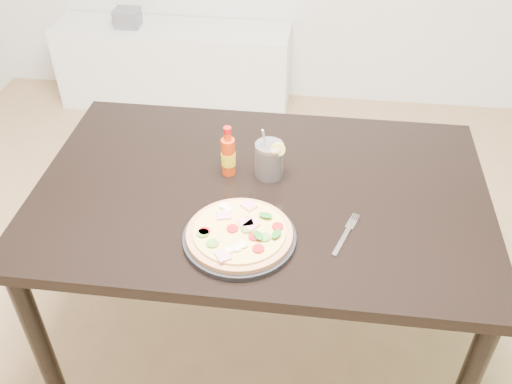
# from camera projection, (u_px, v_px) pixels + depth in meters

# --- Properties ---
(dining_table) EXTENTS (1.40, 0.90, 0.75)m
(dining_table) POSITION_uv_depth(u_px,v_px,m) (261.00, 208.00, 1.82)
(dining_table) COLOR black
(dining_table) RESTS_ON ground
(plate) EXTENTS (0.32, 0.32, 0.02)m
(plate) POSITION_uv_depth(u_px,v_px,m) (240.00, 238.00, 1.58)
(plate) COLOR black
(plate) RESTS_ON dining_table
(pizza) EXTENTS (0.29, 0.29, 0.03)m
(pizza) POSITION_uv_depth(u_px,v_px,m) (239.00, 233.00, 1.57)
(pizza) COLOR tan
(pizza) RESTS_ON plate
(hot_sauce_bottle) EXTENTS (0.06, 0.06, 0.17)m
(hot_sauce_bottle) POSITION_uv_depth(u_px,v_px,m) (228.00, 156.00, 1.78)
(hot_sauce_bottle) COLOR red
(hot_sauce_bottle) RESTS_ON dining_table
(cola_cup) EXTENTS (0.10, 0.09, 0.18)m
(cola_cup) POSITION_uv_depth(u_px,v_px,m) (269.00, 161.00, 1.78)
(cola_cup) COLOR black
(cola_cup) RESTS_ON dining_table
(fork) EXTENTS (0.08, 0.18, 0.00)m
(fork) POSITION_uv_depth(u_px,v_px,m) (346.00, 233.00, 1.60)
(fork) COLOR silver
(fork) RESTS_ON dining_table
(media_console) EXTENTS (1.40, 0.34, 0.50)m
(media_console) POSITION_uv_depth(u_px,v_px,m) (175.00, 66.00, 3.50)
(media_console) COLOR white
(media_console) RESTS_ON ground
(cd_stack) EXTENTS (0.14, 0.12, 0.10)m
(cd_stack) POSITION_uv_depth(u_px,v_px,m) (127.00, 18.00, 3.32)
(cd_stack) COLOR slate
(cd_stack) RESTS_ON media_console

